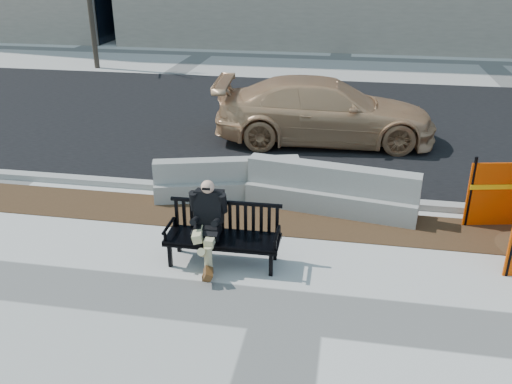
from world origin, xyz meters
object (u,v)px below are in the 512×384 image
Objects in this scene: sedan at (323,141)px; jersey_barrier_right at (330,210)px; bench at (223,263)px; seated_man at (209,260)px; jersey_barrier_left at (227,197)px.

jersey_barrier_right is at bearing -179.82° from sedan.
bench is 1.38× the size of seated_man.
jersey_barrier_left is (-0.48, 2.37, 0.00)m from bench.
jersey_barrier_left is (-1.61, -3.72, 0.00)m from sedan.
sedan is 3.96m from jersey_barrier_right.
sedan reaches higher than seated_man.
seated_man reaches higher than bench.
bench reaches higher than jersey_barrier_right.
jersey_barrier_left is (-0.24, 2.33, 0.00)m from seated_man.
bench is 6.19m from sedan.
jersey_barrier_right is (1.51, 2.15, 0.00)m from bench.
bench reaches higher than jersey_barrier_left.
jersey_barrier_right is at bearing 49.49° from seated_man.
sedan is at bearing 104.90° from jersey_barrier_right.
sedan reaches higher than jersey_barrier_left.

